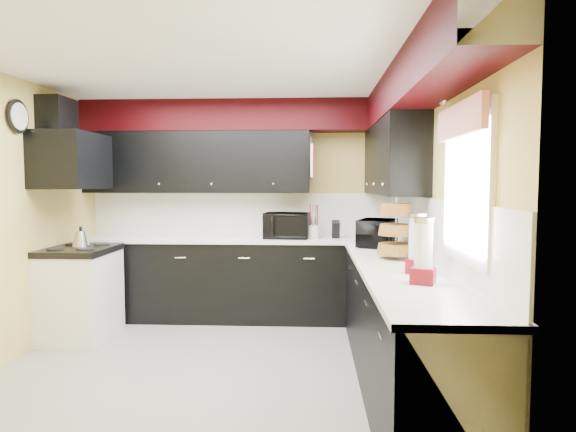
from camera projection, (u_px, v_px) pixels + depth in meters
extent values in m
plane|color=gray|center=(213.00, 368.00, 4.06)|extent=(3.60, 3.60, 0.00)
cube|color=#E0C666|center=(243.00, 209.00, 5.76)|extent=(3.60, 0.06, 2.50)
cube|color=#E0C666|center=(432.00, 222.00, 3.88)|extent=(0.06, 3.60, 2.50)
cube|color=#E0C666|center=(1.00, 220.00, 4.06)|extent=(0.06, 3.60, 2.50)
cube|color=white|center=(210.00, 67.00, 3.88)|extent=(3.60, 3.60, 0.06)
cube|color=black|center=(239.00, 280.00, 5.52)|extent=(3.60, 0.60, 0.90)
cube|color=black|center=(400.00, 330.00, 3.66)|extent=(0.60, 3.00, 0.90)
cube|color=white|center=(239.00, 239.00, 5.49)|extent=(3.62, 0.64, 0.04)
cube|color=white|center=(401.00, 269.00, 3.62)|extent=(0.64, 3.02, 0.04)
cube|color=white|center=(243.00, 214.00, 5.76)|extent=(3.60, 0.02, 0.50)
cube|color=white|center=(431.00, 229.00, 3.89)|extent=(0.02, 3.60, 0.50)
cube|color=black|center=(197.00, 162.00, 5.58)|extent=(2.60, 0.35, 0.70)
cube|color=black|center=(393.00, 159.00, 4.75)|extent=(0.35, 1.80, 0.70)
cube|color=black|center=(240.00, 116.00, 5.51)|extent=(3.60, 0.36, 0.35)
cube|color=black|center=(417.00, 82.00, 3.64)|extent=(0.36, 3.24, 0.35)
cube|color=white|center=(81.00, 295.00, 4.85)|extent=(0.60, 0.75, 0.86)
cube|color=black|center=(79.00, 250.00, 4.82)|extent=(0.62, 0.77, 0.06)
cube|color=black|center=(72.00, 161.00, 4.76)|extent=(0.50, 0.78, 0.55)
cube|color=black|center=(57.00, 118.00, 4.73)|extent=(0.24, 0.40, 0.40)
cube|color=red|center=(460.00, 120.00, 2.94)|extent=(0.04, 0.88, 0.20)
cube|color=white|center=(312.00, 161.00, 5.19)|extent=(0.03, 0.26, 0.35)
imported|color=black|center=(287.00, 226.00, 5.42)|extent=(0.53, 0.45, 0.29)
imported|color=black|center=(377.00, 233.00, 4.73)|extent=(0.46, 0.56, 0.27)
cylinder|color=silver|center=(314.00, 232.00, 5.39)|extent=(0.16, 0.16, 0.15)
cube|color=black|center=(336.00, 230.00, 5.42)|extent=(0.09, 0.12, 0.19)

